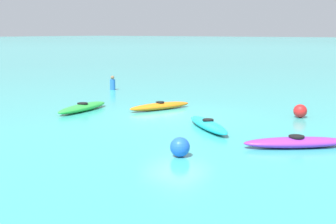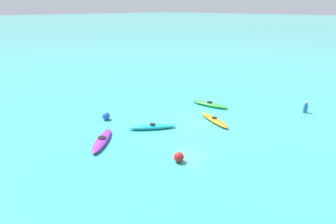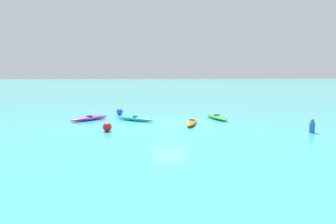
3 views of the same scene
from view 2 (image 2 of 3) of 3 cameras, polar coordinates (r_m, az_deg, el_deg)
ground_plane at (r=19.71m, az=4.85°, el=-2.65°), size 600.00×600.00×0.00m
kayak_orange at (r=20.30m, az=9.65°, el=-1.66°), size 1.61×3.20×0.37m
kayak_green at (r=23.54m, az=8.70°, el=1.63°), size 1.27×3.37×0.37m
kayak_cyan at (r=18.96m, az=-3.24°, el=-3.07°), size 3.01×2.52×0.37m
kayak_purple at (r=17.56m, az=-13.61°, el=-5.74°), size 2.97×2.73×0.37m
buoy_red at (r=15.07m, az=2.27°, el=-9.39°), size 0.56×0.56×0.56m
buoy_blue at (r=20.93m, az=-12.81°, el=-0.83°), size 0.57×0.57×0.57m
person_near_shore at (r=24.35m, az=26.79°, el=0.76°), size 0.41×0.41×0.88m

